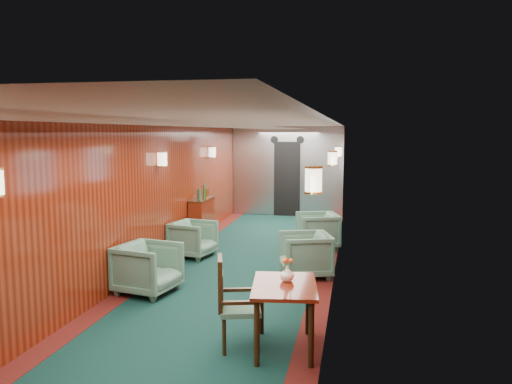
{
  "coord_description": "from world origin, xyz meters",
  "views": [
    {
      "loc": [
        1.78,
        -7.42,
        2.25
      ],
      "look_at": [
        0.0,
        1.55,
        1.15
      ],
      "focal_mm": 35.0,
      "sensor_mm": 36.0,
      "label": 1
    }
  ],
  "objects_px": {
    "side_chair": "(231,299)",
    "armchair_left_far": "(193,239)",
    "credenza": "(202,218)",
    "armchair_left_near": "(148,268)",
    "armchair_right_far": "(317,231)",
    "armchair_right_near": "(305,255)",
    "dining_table": "(284,295)"
  },
  "relations": [
    {
      "from": "credenza",
      "to": "armchair_left_far",
      "type": "bearing_deg",
      "value": -79.15
    },
    {
      "from": "side_chair",
      "to": "credenza",
      "type": "height_order",
      "value": "credenza"
    },
    {
      "from": "armchair_left_far",
      "to": "armchair_right_far",
      "type": "xyz_separation_m",
      "value": [
        2.16,
        1.1,
        0.02
      ]
    },
    {
      "from": "credenza",
      "to": "armchair_right_far",
      "type": "distance_m",
      "value": 2.46
    },
    {
      "from": "armchair_right_near",
      "to": "dining_table",
      "type": "bearing_deg",
      "value": -16.48
    },
    {
      "from": "armchair_left_near",
      "to": "armchair_right_far",
      "type": "distance_m",
      "value": 3.83
    },
    {
      "from": "side_chair",
      "to": "armchair_left_far",
      "type": "height_order",
      "value": "side_chair"
    },
    {
      "from": "side_chair",
      "to": "armchair_right_near",
      "type": "distance_m",
      "value": 2.82
    },
    {
      "from": "armchair_left_near",
      "to": "dining_table",
      "type": "bearing_deg",
      "value": -113.11
    },
    {
      "from": "credenza",
      "to": "armchair_left_near",
      "type": "bearing_deg",
      "value": -85.04
    },
    {
      "from": "side_chair",
      "to": "armchair_left_far",
      "type": "relative_size",
      "value": 1.36
    },
    {
      "from": "credenza",
      "to": "armchair_right_near",
      "type": "relative_size",
      "value": 1.51
    },
    {
      "from": "credenza",
      "to": "armchair_right_far",
      "type": "height_order",
      "value": "credenza"
    },
    {
      "from": "side_chair",
      "to": "armchair_left_far",
      "type": "bearing_deg",
      "value": 98.44
    },
    {
      "from": "credenza",
      "to": "armchair_left_near",
      "type": "xyz_separation_m",
      "value": [
        0.31,
        -3.52,
        -0.1
      ]
    },
    {
      "from": "dining_table",
      "to": "armchair_right_far",
      "type": "distance_m",
      "value": 4.65
    },
    {
      "from": "credenza",
      "to": "dining_table",
      "type": "bearing_deg",
      "value": -63.88
    },
    {
      "from": "credenza",
      "to": "armchair_left_near",
      "type": "height_order",
      "value": "credenza"
    },
    {
      "from": "armchair_right_near",
      "to": "armchair_left_near",
      "type": "bearing_deg",
      "value": -76.87
    },
    {
      "from": "armchair_right_near",
      "to": "armchair_right_far",
      "type": "bearing_deg",
      "value": 161.2
    },
    {
      "from": "dining_table",
      "to": "side_chair",
      "type": "distance_m",
      "value": 0.55
    },
    {
      "from": "credenza",
      "to": "armchair_left_far",
      "type": "distance_m",
      "value": 1.46
    },
    {
      "from": "dining_table",
      "to": "armchair_left_far",
      "type": "relative_size",
      "value": 1.4
    },
    {
      "from": "side_chair",
      "to": "armchair_left_near",
      "type": "relative_size",
      "value": 1.25
    },
    {
      "from": "armchair_left_near",
      "to": "armchair_left_far",
      "type": "relative_size",
      "value": 1.08
    },
    {
      "from": "dining_table",
      "to": "credenza",
      "type": "relative_size",
      "value": 0.87
    },
    {
      "from": "side_chair",
      "to": "armchair_left_far",
      "type": "distance_m",
      "value": 3.97
    },
    {
      "from": "dining_table",
      "to": "armchair_left_near",
      "type": "xyz_separation_m",
      "value": [
        -2.13,
        1.46,
        -0.23
      ]
    },
    {
      "from": "credenza",
      "to": "armchair_left_near",
      "type": "relative_size",
      "value": 1.49
    },
    {
      "from": "side_chair",
      "to": "armchair_right_far",
      "type": "xyz_separation_m",
      "value": [
        0.54,
        4.72,
        -0.18
      ]
    },
    {
      "from": "dining_table",
      "to": "armchair_right_near",
      "type": "distance_m",
      "value": 2.7
    },
    {
      "from": "credenza",
      "to": "armchair_left_far",
      "type": "xyz_separation_m",
      "value": [
        0.27,
        -1.43,
        -0.12
      ]
    }
  ]
}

